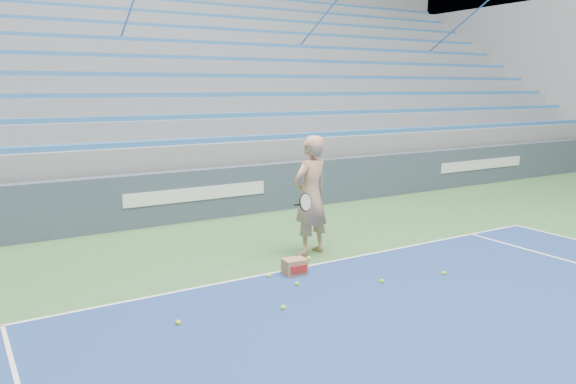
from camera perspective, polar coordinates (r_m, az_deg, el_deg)
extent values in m
cube|color=white|center=(8.93, 0.48, -7.82)|extent=(10.97, 0.05, 0.00)
cube|color=#394557|center=(12.27, -9.43, -0.30)|extent=(30.00, 0.30, 1.10)
cube|color=white|center=(12.12, -9.15, -0.19)|extent=(3.20, 0.02, 0.28)
cube|color=white|center=(17.56, 19.15, 2.67)|extent=(3.40, 0.02, 0.28)
cube|color=gray|center=(16.53, -15.38, 2.24)|extent=(30.00, 8.50, 1.10)
cube|color=gray|center=(16.44, -15.52, 5.00)|extent=(30.00, 8.50, 0.50)
cube|color=#2E67A7|center=(12.74, -10.72, 5.08)|extent=(29.60, 0.42, 0.11)
cube|color=gray|center=(16.81, -16.01, 6.80)|extent=(30.00, 7.65, 0.50)
cube|color=#2E67A7|center=(13.51, -12.09, 7.45)|extent=(29.60, 0.42, 0.11)
cube|color=gray|center=(17.20, -16.48, 8.52)|extent=(30.00, 6.80, 0.50)
cube|color=#2E67A7|center=(14.29, -13.32, 9.57)|extent=(29.60, 0.42, 0.11)
cube|color=gray|center=(17.60, -16.93, 10.16)|extent=(30.00, 5.95, 0.50)
cube|color=#2E67A7|center=(15.11, -14.44, 11.46)|extent=(29.60, 0.42, 0.11)
cube|color=gray|center=(18.02, -17.37, 11.73)|extent=(30.00, 5.10, 0.50)
cube|color=#2E67A7|center=(15.94, -15.45, 13.15)|extent=(29.60, 0.42, 0.11)
cube|color=gray|center=(18.45, -17.79, 13.23)|extent=(30.00, 4.25, 0.50)
cube|color=#2E67A7|center=(16.79, -16.37, 14.66)|extent=(29.60, 0.42, 0.11)
cube|color=gray|center=(18.90, -18.20, 14.65)|extent=(30.00, 3.40, 0.50)
cube|color=#2E67A7|center=(17.65, -17.21, 16.03)|extent=(29.60, 0.42, 0.11)
cube|color=gray|center=(19.36, -18.59, 16.01)|extent=(30.00, 2.55, 0.50)
cube|color=#2E67A7|center=(18.52, -17.99, 17.26)|extent=(29.60, 0.42, 0.11)
cube|color=gray|center=(19.83, -18.97, 17.30)|extent=(30.00, 1.70, 0.50)
cube|color=gray|center=(25.17, 20.21, 10.41)|extent=(0.30, 8.80, 6.10)
cube|color=gray|center=(20.80, -19.40, 12.22)|extent=(31.00, 0.40, 7.30)
cylinder|color=#356DBA|center=(16.47, -16.09, 16.32)|extent=(0.05, 8.53, 5.04)
cylinder|color=#356DBA|center=(19.00, 2.32, 15.88)|extent=(0.05, 8.53, 5.04)
cylinder|color=#356DBA|center=(22.86, 15.36, 14.62)|extent=(0.05, 8.53, 5.04)
imported|color=tan|center=(9.54, 2.30, -0.36)|extent=(0.85, 0.66, 2.05)
cylinder|color=black|center=(9.16, 1.34, -1.29)|extent=(0.12, 0.27, 0.08)
cylinder|color=beige|center=(8.86, 1.78, -1.04)|extent=(0.29, 0.16, 0.28)
torus|color=black|center=(8.86, 1.78, -1.04)|extent=(0.31, 0.18, 0.30)
cube|color=#956948|center=(8.66, 0.66, -7.63)|extent=(0.36, 0.29, 0.26)
cube|color=#B21E19|center=(8.55, 1.14, -7.86)|extent=(0.27, 0.04, 0.11)
sphere|color=#C1E82F|center=(8.23, 0.92, -9.31)|extent=(0.07, 0.07, 0.07)
sphere|color=#C1E82F|center=(7.39, -0.48, -11.67)|extent=(0.07, 0.07, 0.07)
sphere|color=#C1E82F|center=(9.00, 15.59, -7.94)|extent=(0.07, 0.07, 0.07)
sphere|color=#C1E82F|center=(8.45, 9.52, -8.93)|extent=(0.07, 0.07, 0.07)
sphere|color=#C1E82F|center=(7.09, -11.10, -12.89)|extent=(0.07, 0.07, 0.07)
sphere|color=#C1E82F|center=(9.41, 2.11, -6.74)|extent=(0.07, 0.07, 0.07)
sphere|color=#C1E82F|center=(8.57, -1.98, -8.50)|extent=(0.07, 0.07, 0.07)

